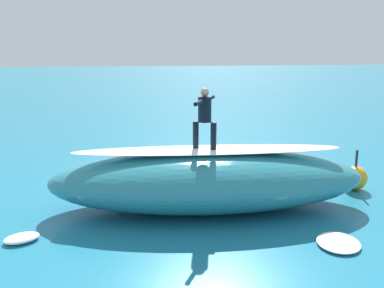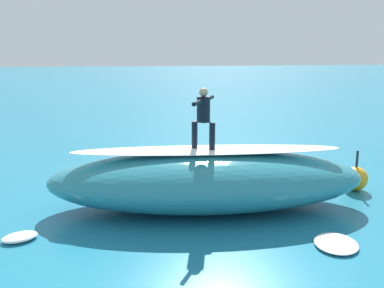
{
  "view_description": "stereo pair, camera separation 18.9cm",
  "coord_description": "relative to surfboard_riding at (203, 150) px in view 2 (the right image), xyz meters",
  "views": [
    {
      "loc": [
        1.08,
        13.18,
        4.2
      ],
      "look_at": [
        -0.29,
        0.4,
        1.19
      ],
      "focal_mm": 41.85,
      "sensor_mm": 36.0,
      "label": 1
    },
    {
      "loc": [
        0.9,
        13.2,
        4.2
      ],
      "look_at": [
        -0.29,
        0.4,
        1.19
      ],
      "focal_mm": 41.85,
      "sensor_mm": 36.0,
      "label": 2
    }
  ],
  "objects": [
    {
      "name": "foam_patch_mid",
      "position": [
        -2.52,
        2.42,
        -1.46
      ],
      "size": [
        1.13,
        1.25,
        0.11
      ],
      "primitive_type": "ellipsoid",
      "rotation": [
        0.0,
        0.0,
        1.32
      ],
      "color": "white",
      "rests_on": "ground_plane"
    },
    {
      "name": "ground_plane",
      "position": [
        0.37,
        -2.5,
        -1.51
      ],
      "size": [
        120.0,
        120.0,
        0.0
      ],
      "primitive_type": "plane",
      "color": "teal"
    },
    {
      "name": "surfboard_paddling",
      "position": [
        0.17,
        -4.19,
        -1.47
      ],
      "size": [
        1.59,
        2.1,
        0.08
      ],
      "primitive_type": "ellipsoid",
      "rotation": [
        0.0,
        0.0,
        2.14
      ],
      "color": "#EAE5C6",
      "rests_on": "ground_plane"
    },
    {
      "name": "wave_foam_lip",
      "position": [
        -0.1,
        0.0,
        0.01
      ],
      "size": [
        6.77,
        1.16,
        0.08
      ],
      "primitive_type": "ellipsoid",
      "rotation": [
        0.0,
        0.0,
        -0.02
      ],
      "color": "white",
      "rests_on": "wave_crest"
    },
    {
      "name": "surfer_paddling",
      "position": [
        0.24,
        -4.29,
        -1.31
      ],
      "size": [
        1.02,
        1.42,
        0.28
      ],
      "rotation": [
        0.0,
        0.0,
        2.14
      ],
      "color": "black",
      "rests_on": "surfboard_paddling"
    },
    {
      "name": "buoy_marker",
      "position": [
        -4.48,
        -0.97,
        -1.17
      ],
      "size": [
        0.69,
        0.69,
        1.17
      ],
      "color": "orange",
      "rests_on": "ground_plane"
    },
    {
      "name": "wave_crest",
      "position": [
        -0.1,
        0.0,
        -0.77
      ],
      "size": [
        7.99,
        3.11,
        1.48
      ],
      "primitive_type": "ellipsoid",
      "rotation": [
        0.0,
        0.0,
        -0.02
      ],
      "color": "teal",
      "rests_on": "ground_plane"
    },
    {
      "name": "foam_patch_near",
      "position": [
        4.14,
        1.52,
        -1.44
      ],
      "size": [
        0.91,
        0.82,
        0.14
      ],
      "primitive_type": "ellipsoid",
      "rotation": [
        0.0,
        0.0,
        0.49
      ],
      "color": "white",
      "rests_on": "ground_plane"
    },
    {
      "name": "surfboard_riding",
      "position": [
        0.0,
        0.0,
        0.0
      ],
      "size": [
        2.15,
        1.4,
        0.06
      ],
      "primitive_type": "ellipsoid",
      "rotation": [
        0.0,
        0.0,
        -0.44
      ],
      "color": "#EAE5C6",
      "rests_on": "wave_crest"
    },
    {
      "name": "surfer_riding",
      "position": [
        0.0,
        -0.0,
        0.92
      ],
      "size": [
        0.7,
        1.35,
        1.52
      ],
      "rotation": [
        0.0,
        0.0,
        -0.44
      ],
      "color": "black",
      "rests_on": "surfboard_riding"
    }
  ]
}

